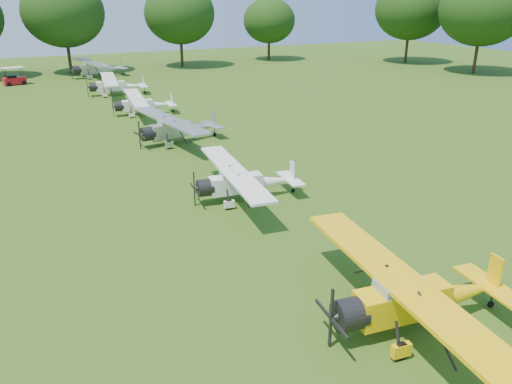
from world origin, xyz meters
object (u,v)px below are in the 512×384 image
aircraft_5 (142,103)px  aircraft_4 (177,127)px  aircraft_2 (415,295)px  aircraft_7 (96,67)px  golf_cart (14,79)px  aircraft_6 (115,84)px  aircraft_3 (244,180)px

aircraft_5 → aircraft_4: bearing=-83.5°
aircraft_2 → aircraft_7: (-0.30, 60.63, 0.10)m
aircraft_7 → golf_cart: bearing=-178.2°
aircraft_6 → aircraft_7: bearing=96.1°
aircraft_6 → golf_cart: size_ratio=3.73×
aircraft_7 → golf_cart: aircraft_7 is taller
aircraft_2 → aircraft_5: 35.66m
aircraft_2 → aircraft_4: 25.10m
aircraft_2 → aircraft_6: bearing=97.1°
aircraft_3 → aircraft_7: bearing=96.1°
aircraft_5 → aircraft_7: bearing=96.3°
aircraft_7 → aircraft_6: bearing=-99.6°
aircraft_4 → aircraft_7: (-0.06, 35.54, 0.14)m
aircraft_4 → aircraft_7: bearing=81.3°
aircraft_6 → aircraft_2: bearing=-81.8°
aircraft_5 → aircraft_7: 24.97m
aircraft_7 → golf_cart: 10.46m
aircraft_4 → aircraft_2: bearing=-98.2°
aircraft_4 → aircraft_7: 35.54m
aircraft_3 → aircraft_4: bearing=95.4°
aircraft_5 → aircraft_2: bearing=-83.3°
aircraft_5 → aircraft_6: aircraft_6 is taller
aircraft_4 → aircraft_5: 10.57m
aircraft_3 → aircraft_2: bearing=-82.0°
aircraft_5 → golf_cart: 25.33m
aircraft_4 → golf_cart: golf_cart is taller
aircraft_2 → aircraft_7: aircraft_7 is taller
aircraft_3 → aircraft_6: (-0.20, 33.80, 0.09)m
aircraft_3 → aircraft_5: aircraft_3 is taller
aircraft_7 → aircraft_3: bearing=-98.4°
aircraft_3 → aircraft_7: aircraft_7 is taller
aircraft_3 → aircraft_5: bearing=95.9°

